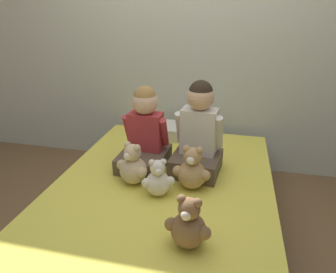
# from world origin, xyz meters

# --- Properties ---
(ground_plane) EXTENTS (14.00, 14.00, 0.00)m
(ground_plane) POSITION_xyz_m (0.00, 0.00, 0.00)
(ground_plane) COLOR brown
(wall_behind_bed) EXTENTS (8.00, 0.06, 2.50)m
(wall_behind_bed) POSITION_xyz_m (0.00, 1.16, 1.25)
(wall_behind_bed) COLOR beige
(wall_behind_bed) RESTS_ON ground_plane
(bed) EXTENTS (1.48, 2.03, 0.41)m
(bed) POSITION_xyz_m (0.00, 0.00, 0.20)
(bed) COLOR #2D2D33
(bed) RESTS_ON ground_plane
(child_on_left) EXTENTS (0.35, 0.41, 0.60)m
(child_on_left) POSITION_xyz_m (-0.19, 0.27, 0.65)
(child_on_left) COLOR brown
(child_on_left) RESTS_ON bed
(child_on_right) EXTENTS (0.37, 0.37, 0.66)m
(child_on_right) POSITION_xyz_m (0.20, 0.27, 0.69)
(child_on_right) COLOR brown
(child_on_right) RESTS_ON bed
(teddy_bear_held_by_left_child) EXTENTS (0.23, 0.19, 0.29)m
(teddy_bear_held_by_left_child) POSITION_xyz_m (-0.20, -0.00, 0.53)
(teddy_bear_held_by_left_child) COLOR #D1B78E
(teddy_bear_held_by_left_child) RESTS_ON bed
(teddy_bear_held_by_right_child) EXTENTS (0.25, 0.19, 0.30)m
(teddy_bear_held_by_right_child) POSITION_xyz_m (0.20, 0.03, 0.53)
(teddy_bear_held_by_right_child) COLOR tan
(teddy_bear_held_by_right_child) RESTS_ON bed
(teddy_bear_between_children) EXTENTS (0.20, 0.16, 0.25)m
(teddy_bear_between_children) POSITION_xyz_m (0.00, -0.10, 0.51)
(teddy_bear_between_children) COLOR silver
(teddy_bear_between_children) RESTS_ON bed
(teddy_bear_at_foot_of_bed) EXTENTS (0.23, 0.18, 0.28)m
(teddy_bear_at_foot_of_bed) POSITION_xyz_m (0.26, -0.50, 0.52)
(teddy_bear_at_foot_of_bed) COLOR brown
(teddy_bear_at_foot_of_bed) RESTS_ON bed
(pillow_at_headboard) EXTENTS (0.48, 0.30, 0.11)m
(pillow_at_headboard) POSITION_xyz_m (0.00, 0.84, 0.46)
(pillow_at_headboard) COLOR silver
(pillow_at_headboard) RESTS_ON bed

